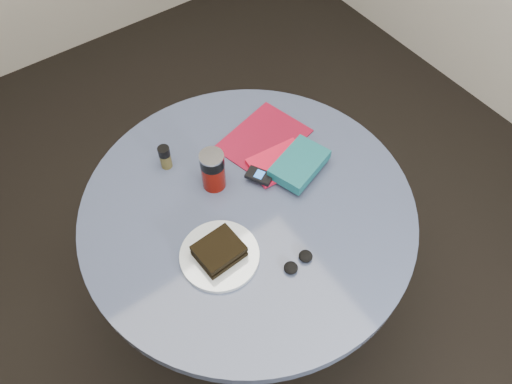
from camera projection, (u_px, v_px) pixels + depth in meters
ground at (250, 306)px, 2.09m from camera, size 4.00×4.00×0.00m
table at (248, 235)px, 1.61m from camera, size 1.00×1.00×0.75m
plate at (220, 255)px, 1.38m from camera, size 0.27×0.27×0.01m
sandwich at (219, 251)px, 1.35m from camera, size 0.13×0.11×0.04m
soda_can at (213, 170)px, 1.47m from camera, size 0.09×0.09×0.14m
pepper_grinder at (165, 157)px, 1.53m from camera, size 0.05×0.05×0.08m
magazine at (264, 139)px, 1.63m from camera, size 0.31×0.27×0.00m
red_book at (279, 162)px, 1.56m from camera, size 0.19×0.14×0.02m
novel at (299, 164)px, 1.52m from camera, size 0.21×0.17×0.03m
mp3_player at (259, 176)px, 1.51m from camera, size 0.08×0.09×0.01m
headphones at (298, 262)px, 1.36m from camera, size 0.10×0.05×0.02m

